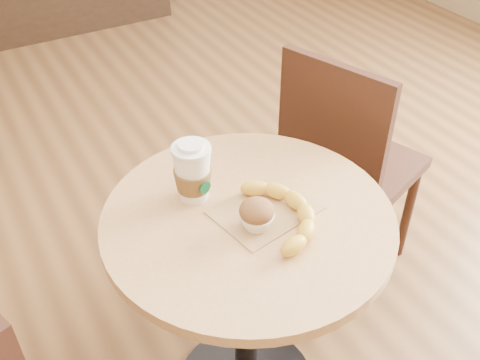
{
  "coord_description": "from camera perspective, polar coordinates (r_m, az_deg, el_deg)",
  "views": [
    {
      "loc": [
        -0.49,
        -0.94,
        1.65
      ],
      "look_at": [
        0.03,
        -0.04,
        0.83
      ],
      "focal_mm": 42.0,
      "sensor_mm": 36.0,
      "label": 1
    }
  ],
  "objects": [
    {
      "name": "kraft_bag",
      "position": [
        1.37,
        2.6,
        -3.05
      ],
      "size": [
        0.27,
        0.22,
        0.0
      ],
      "primitive_type": "cube",
      "rotation": [
        0.0,
        0.0,
        0.18
      ],
      "color": "#A77F50",
      "rests_on": "cafe_table"
    },
    {
      "name": "chair_right",
      "position": [
        1.96,
        10.6,
        1.75
      ],
      "size": [
        0.52,
        0.52,
        0.92
      ],
      "rotation": [
        0.0,
        0.0,
        1.91
      ],
      "color": "#381D13",
      "rests_on": "ground"
    },
    {
      "name": "cafe_table",
      "position": [
        1.5,
        0.77,
        -9.61
      ],
      "size": [
        0.71,
        0.71,
        0.75
      ],
      "color": "black",
      "rests_on": "ground"
    },
    {
      "name": "muffin",
      "position": [
        1.3,
        1.7,
        -3.53
      ],
      "size": [
        0.08,
        0.08,
        0.08
      ],
      "color": "white",
      "rests_on": "kraft_bag"
    },
    {
      "name": "coffee_cup",
      "position": [
        1.37,
        -4.83,
        0.65
      ],
      "size": [
        0.1,
        0.1,
        0.16
      ],
      "rotation": [
        0.0,
        0.0,
        0.22
      ],
      "color": "white",
      "rests_on": "cafe_table"
    },
    {
      "name": "banana",
      "position": [
        1.33,
        4.5,
        -3.15
      ],
      "size": [
        0.23,
        0.32,
        0.04
      ],
      "primitive_type": null,
      "rotation": [
        0.0,
        0.0,
        -0.22
      ],
      "color": "gold",
      "rests_on": "kraft_bag"
    }
  ]
}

